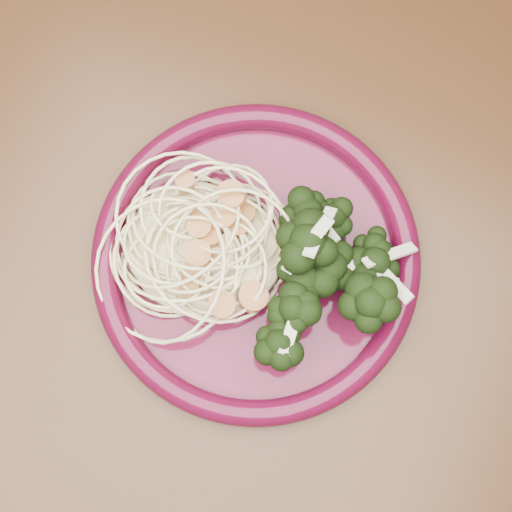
% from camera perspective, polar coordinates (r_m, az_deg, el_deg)
% --- Properties ---
extents(dining_table, '(1.20, 0.80, 0.75)m').
position_cam_1_polar(dining_table, '(0.71, -5.54, 0.87)').
color(dining_table, '#472814').
rests_on(dining_table, ground).
extents(dinner_plate, '(0.33, 0.33, 0.02)m').
position_cam_1_polar(dinner_plate, '(0.59, -0.00, -0.21)').
color(dinner_plate, '#4F0D26').
rests_on(dinner_plate, dining_table).
extents(spaghetti_pile, '(0.16, 0.15, 0.03)m').
position_cam_1_polar(spaghetti_pile, '(0.58, -4.30, 0.72)').
color(spaghetti_pile, beige).
rests_on(spaghetti_pile, dinner_plate).
extents(scallop_cluster, '(0.14, 0.14, 0.04)m').
position_cam_1_polar(scallop_cluster, '(0.55, -4.57, 1.56)').
color(scallop_cluster, '#C38042').
rests_on(scallop_cluster, spaghetti_pile).
extents(broccoli_pile, '(0.13, 0.17, 0.05)m').
position_cam_1_polar(broccoli_pile, '(0.57, 5.39, -0.61)').
color(broccoli_pile, black).
rests_on(broccoli_pile, dinner_plate).
extents(onion_garnish, '(0.09, 0.11, 0.05)m').
position_cam_1_polar(onion_garnish, '(0.54, 5.71, 0.11)').
color(onion_garnish, beige).
rests_on(onion_garnish, broccoli_pile).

